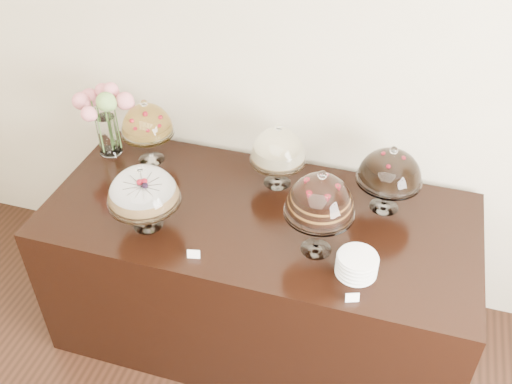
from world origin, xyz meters
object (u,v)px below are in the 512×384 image
(cake_stand_cheesecake, at_px, (278,148))
(plate_stack, at_px, (357,265))
(display_counter, at_px, (259,275))
(cake_stand_sugar_sponge, at_px, (143,189))
(cake_stand_choco_layer, at_px, (320,199))
(cake_stand_dark_choco, at_px, (390,169))
(flower_vase, at_px, (103,111))
(cake_stand_fruit_tart, at_px, (147,122))

(cake_stand_cheesecake, height_order, plate_stack, cake_stand_cheesecake)
(display_counter, relative_size, plate_stack, 11.99)
(cake_stand_sugar_sponge, bearing_deg, cake_stand_choco_layer, 4.85)
(cake_stand_cheesecake, distance_m, plate_stack, 0.77)
(cake_stand_dark_choco, relative_size, flower_vase, 0.87)
(display_counter, height_order, cake_stand_cheesecake, cake_stand_cheesecake)
(cake_stand_sugar_sponge, height_order, cake_stand_dark_choco, cake_stand_dark_choco)
(cake_stand_cheesecake, bearing_deg, cake_stand_dark_choco, -3.91)
(cake_stand_cheesecake, bearing_deg, display_counter, -94.30)
(flower_vase, distance_m, plate_stack, 1.63)
(cake_stand_choco_layer, height_order, cake_stand_fruit_tart, cake_stand_choco_layer)
(flower_vase, bearing_deg, cake_stand_choco_layer, -18.63)
(cake_stand_dark_choco, bearing_deg, cake_stand_sugar_sponge, -156.61)
(display_counter, bearing_deg, plate_stack, -26.39)
(display_counter, relative_size, cake_stand_sugar_sponge, 6.01)
(cake_stand_choco_layer, distance_m, cake_stand_dark_choco, 0.49)
(cake_stand_choco_layer, relative_size, cake_stand_cheesecake, 1.23)
(display_counter, bearing_deg, cake_stand_choco_layer, -26.85)
(cake_stand_dark_choco, distance_m, flower_vase, 1.59)
(cake_stand_choco_layer, xyz_separation_m, cake_stand_fruit_tart, (-1.06, 0.45, -0.06))
(flower_vase, bearing_deg, cake_stand_sugar_sponge, -46.88)
(cake_stand_sugar_sponge, distance_m, cake_stand_fruit_tart, 0.57)
(cake_stand_sugar_sponge, relative_size, flower_vase, 0.85)
(cake_stand_choco_layer, bearing_deg, cake_stand_cheesecake, 124.75)
(cake_stand_dark_choco, bearing_deg, display_counter, -158.28)
(cake_stand_choco_layer, bearing_deg, flower_vase, 161.37)
(cake_stand_choco_layer, xyz_separation_m, cake_stand_cheesecake, (-0.31, 0.45, -0.08))
(cake_stand_choco_layer, relative_size, cake_stand_dark_choco, 1.23)
(cake_stand_sugar_sponge, bearing_deg, cake_stand_dark_choco, 23.39)
(cake_stand_fruit_tart, relative_size, plate_stack, 2.11)
(flower_vase, bearing_deg, display_counter, -15.65)
(cake_stand_sugar_sponge, relative_size, cake_stand_dark_choco, 0.98)
(cake_stand_sugar_sponge, height_order, plate_stack, cake_stand_sugar_sponge)
(cake_stand_dark_choco, height_order, flower_vase, flower_vase)
(cake_stand_sugar_sponge, bearing_deg, cake_stand_fruit_tart, 113.30)
(flower_vase, xyz_separation_m, plate_stack, (1.52, -0.54, -0.22))
(cake_stand_sugar_sponge, relative_size, plate_stack, 2.00)
(cake_stand_choco_layer, height_order, cake_stand_cheesecake, cake_stand_choco_layer)
(display_counter, distance_m, cake_stand_sugar_sponge, 0.88)
(cake_stand_choco_layer, relative_size, plate_stack, 2.50)
(cake_stand_sugar_sponge, xyz_separation_m, cake_stand_fruit_tart, (-0.22, 0.52, 0.02))
(cake_stand_choco_layer, xyz_separation_m, flower_vase, (-1.32, 0.44, -0.03))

